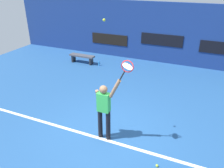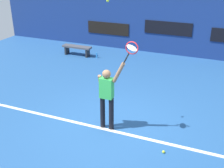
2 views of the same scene
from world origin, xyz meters
The scene contains 11 objects.
ground_plane centered at (0.00, 0.00, 0.00)m, with size 18.00×18.00×0.00m, color #23518C.
back_wall centered at (0.00, 6.90, 1.56)m, with size 18.00×0.20×3.12m, color navy.
sponsor_banner_center centered at (0.00, 6.78, 1.24)m, with size 2.20×0.03×0.60m, color black.
sponsor_banner_portside centered at (-3.00, 6.78, 0.96)m, with size 2.20×0.03×0.60m, color black.
court_baseline centered at (0.00, -0.27, 0.01)m, with size 10.00×0.10×0.01m, color white.
tennis_player centered at (-0.02, -0.17, 1.01)m, with size 0.74×0.31×1.95m.
tennis_racket centered at (0.60, -0.17, 2.30)m, with size 0.42×0.27×0.62m.
tennis_ball centered at (-0.02, -0.09, 3.35)m, with size 0.07×0.07×0.07m, color #CCE033.
court_bench centered at (-3.81, 5.00, 0.34)m, with size 1.40×0.36×0.45m.
water_bottle centered at (-2.80, 5.00, 0.12)m, with size 0.07×0.07×0.24m, color #338CD8.
spare_ball centered at (1.64, -0.66, 0.03)m, with size 0.07×0.07×0.07m, color #CCE033.
Camera 2 is at (2.64, -6.22, 4.27)m, focal length 45.88 mm.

